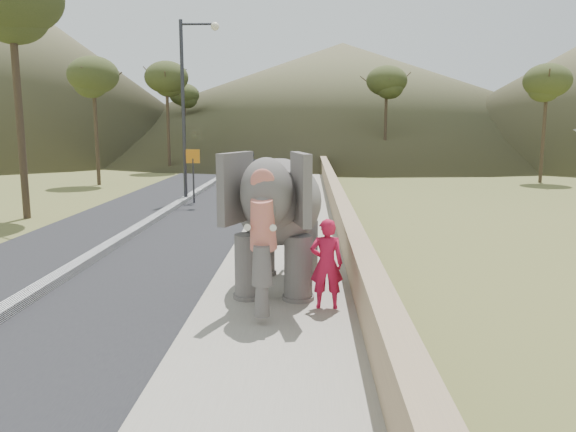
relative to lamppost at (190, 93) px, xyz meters
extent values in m
plane|color=olive|center=(4.69, -18.42, -4.87)|extent=(160.00, 160.00, 0.00)
cube|color=black|center=(-0.31, -8.42, -4.86)|extent=(7.00, 120.00, 0.03)
cube|color=black|center=(-0.31, -8.42, -4.76)|extent=(0.35, 120.00, 0.22)
cube|color=#9E9687|center=(4.69, -8.42, -4.80)|extent=(3.00, 120.00, 0.15)
cube|color=tan|center=(6.34, -8.42, -4.32)|extent=(0.30, 120.00, 1.10)
cylinder|color=#2F2F34|center=(-0.31, 0.00, -0.87)|extent=(0.16, 0.16, 8.00)
cylinder|color=#2F2F34|center=(0.49, 0.00, 2.93)|extent=(1.60, 0.10, 0.10)
sphere|color=#FFF2CC|center=(1.19, 0.00, 2.83)|extent=(0.36, 0.36, 0.36)
cylinder|color=#2D2D33|center=(0.19, -0.61, -3.87)|extent=(0.08, 0.08, 2.00)
cube|color=orange|center=(0.19, -0.61, -2.77)|extent=(0.60, 0.05, 0.60)
imported|color=silver|center=(24.47, 18.52, -4.15)|extent=(4.56, 3.15, 1.44)
cone|color=brown|center=(9.69, 51.58, 2.13)|extent=(80.00, 80.00, 14.00)
imported|color=#B61335|center=(5.64, -15.20, -3.88)|extent=(0.61, 0.40, 1.69)
imported|color=maroon|center=(1.50, 6.28, -4.45)|extent=(0.80, 1.69, 0.85)
imported|color=#222327|center=(2.09, 6.28, -3.76)|extent=(0.93, 0.77, 1.73)
camera|label=1|loc=(5.30, -25.25, -1.33)|focal=35.00mm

